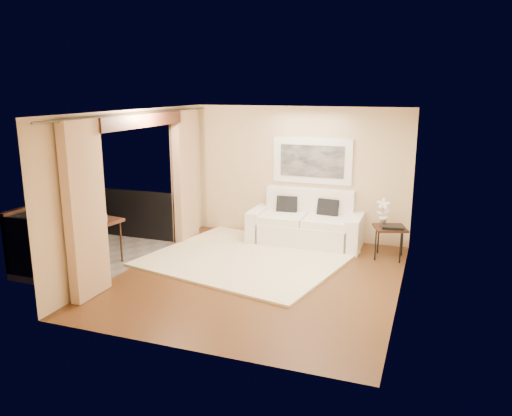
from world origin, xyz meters
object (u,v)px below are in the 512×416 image
at_px(bistro_table, 96,225).
at_px(ice_bucket, 92,213).
at_px(balcony_chair_near, 46,237).
at_px(balcony_chair_far, 74,224).
at_px(sofa, 306,225).
at_px(side_table, 390,230).
at_px(orchid, 383,211).

relative_size(bistro_table, ice_bucket, 4.09).
relative_size(balcony_chair_near, ice_bucket, 4.59).
xyz_separation_m(bistro_table, balcony_chair_far, (-0.79, 0.35, -0.15)).
bearing_deg(balcony_chair_near, sofa, 51.06).
xyz_separation_m(sofa, balcony_chair_near, (-3.95, -2.83, 0.15)).
bearing_deg(side_table, orchid, 135.88).
bearing_deg(sofa, balcony_chair_near, -144.92).
xyz_separation_m(side_table, bistro_table, (-4.78, -2.13, 0.20)).
height_order(side_table, balcony_chair_near, balcony_chair_near).
relative_size(side_table, orchid, 1.42).
xyz_separation_m(orchid, ice_bucket, (-4.74, -2.22, 0.08)).
distance_m(orchid, bistro_table, 5.16).
height_order(balcony_chair_far, balcony_chair_near, balcony_chair_far).
bearing_deg(orchid, sofa, 171.93).
bearing_deg(bistro_table, orchid, 26.22).
bearing_deg(sofa, ice_bucket, -143.58).
bearing_deg(ice_bucket, balcony_chair_near, -151.04).
bearing_deg(bistro_table, ice_bucket, 153.23).
relative_size(balcony_chair_far, ice_bucket, 5.08).
relative_size(sofa, side_table, 3.22).
distance_m(orchid, balcony_chair_near, 6.06).
relative_size(sofa, balcony_chair_near, 2.42).
bearing_deg(side_table, ice_bucket, -157.01).
distance_m(orchid, ice_bucket, 5.24).
height_order(side_table, orchid, orchid).
distance_m(side_table, balcony_chair_near, 6.13).
bearing_deg(balcony_chair_far, side_table, -175.35).
bearing_deg(bistro_table, sofa, 38.62).
height_order(orchid, balcony_chair_far, orchid).
relative_size(orchid, balcony_chair_far, 0.48).
xyz_separation_m(bistro_table, ice_bucket, (-0.11, 0.06, 0.18)).
distance_m(bistro_table, balcony_chair_near, 0.92).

